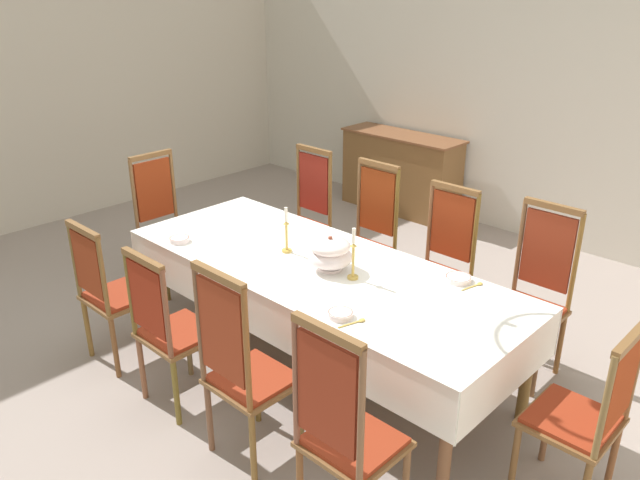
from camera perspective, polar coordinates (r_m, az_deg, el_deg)
The scene contains 24 objects.
ground at distance 4.68m, azimuth 1.47°, elevation -10.44°, with size 8.21×6.12×0.04m, color gray.
back_wall at distance 6.62m, azimuth 20.51°, elevation 13.30°, with size 8.21×0.08×3.21m, color beige.
left_wall at distance 7.42m, azimuth -23.58°, elevation 13.75°, with size 0.08×6.12×3.21m, color beige.
dining_table at distance 4.20m, azimuth -0.15°, elevation -3.14°, with size 2.85×1.08×0.78m.
tablecloth at distance 4.20m, azimuth -0.15°, elevation -3.13°, with size 2.87×1.10×0.32m.
chair_south_a at distance 4.56m, azimuth -18.53°, elevation -4.34°, with size 0.44×0.42×1.06m.
chair_north_a at distance 5.56m, azimuth -1.41°, elevation 2.31°, with size 0.44×0.42×1.18m.
chair_south_b at distance 3.99m, azimuth -13.52°, elevation -7.67°, with size 0.44×0.42×1.08m.
chair_north_b at distance 5.11m, azimuth 4.30°, elevation 0.39°, with size 0.44×0.42×1.19m.
chair_south_c at distance 3.47m, azimuth -7.07°, elevation -11.36°, with size 0.44×0.42×1.21m.
chair_north_c at distance 4.74m, azimuth 10.88°, elevation -2.01°, with size 0.44×0.42×1.16m.
chair_south_d at distance 3.04m, azimuth 2.23°, elevation -16.88°, with size 0.44×0.42×1.20m.
chair_north_d at distance 4.43m, azimuth 18.85°, elevation -4.53°, with size 0.44×0.42×1.20m.
chair_head_west at distance 5.57m, azimuth -13.92°, elevation 1.63°, with size 0.42×0.44×1.18m.
chair_head_east at distance 3.46m, azimuth 23.02°, elevation -14.35°, with size 0.42×0.44×1.07m.
soup_tureen at distance 4.05m, azimuth 0.93°, elevation -1.22°, with size 0.30×0.30×0.23m.
candlestick_west at distance 4.31m, azimuth -3.06°, elevation 0.50°, with size 0.07×0.07×0.33m.
candlestick_east at distance 3.92m, azimuth 3.04°, elevation -1.71°, with size 0.07×0.07×0.34m.
bowl_near_left at distance 3.54m, azimuth 1.87°, elevation -6.72°, with size 0.14×0.14×0.03m.
bowl_near_right at distance 4.03m, azimuth 12.46°, elevation -3.41°, with size 0.17×0.17×0.03m.
bowl_far_left at distance 4.62m, azimuth -12.66°, elevation 0.08°, with size 0.15×0.15×0.03m.
spoon_primary at distance 3.50m, azimuth 3.50°, elevation -7.38°, with size 0.07×0.17×0.01m.
spoon_secondary at distance 4.01m, azimuth 14.09°, elevation -3.96°, with size 0.06×0.17×0.01m.
sideboard at distance 7.34m, azimuth 7.34°, elevation 6.09°, with size 1.44×0.48×0.90m.
Camera 1 is at (2.61, -2.91, 2.55)m, focal length 35.21 mm.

